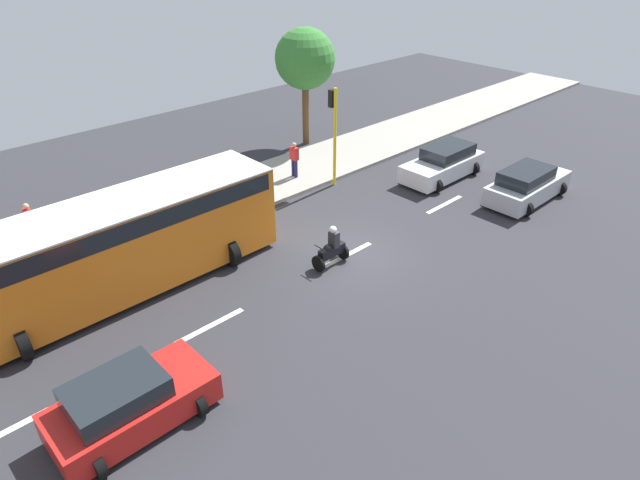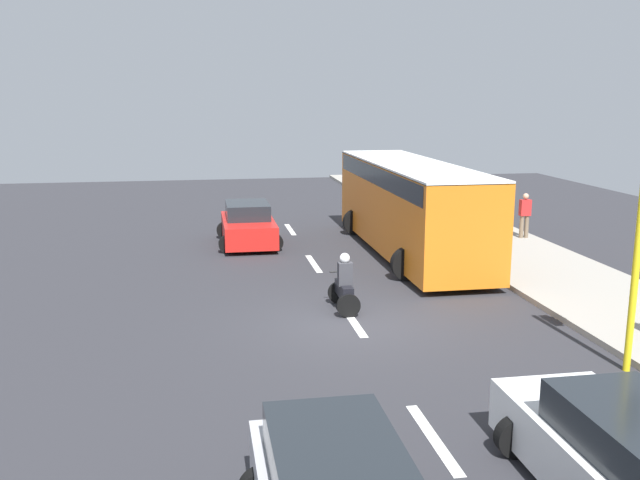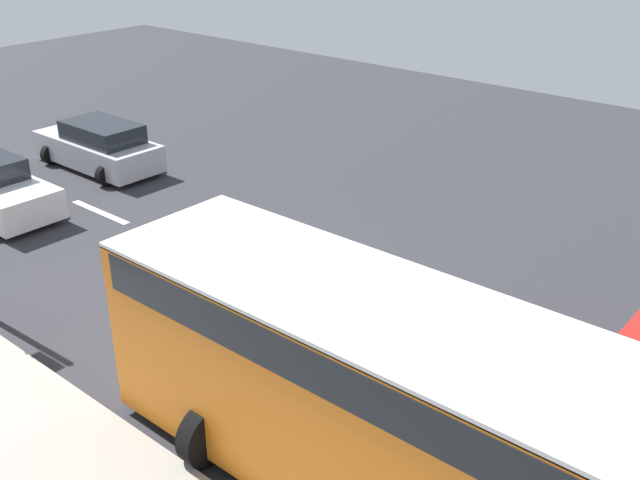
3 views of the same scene
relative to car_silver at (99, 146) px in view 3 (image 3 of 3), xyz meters
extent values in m
cube|color=#2D2D33|center=(2.12, 8.96, -0.76)|extent=(40.00, 60.00, 0.10)
cube|color=white|center=(2.12, 2.96, -0.71)|extent=(0.20, 2.40, 0.01)
cube|color=white|center=(2.12, 8.96, -0.71)|extent=(0.20, 2.40, 0.01)
cube|color=white|center=(2.12, 14.96, -0.71)|extent=(0.20, 2.40, 0.01)
cylinder|color=black|center=(3.17, 2.20, -0.39)|extent=(0.64, 0.22, 0.64)
cube|color=#B7B7BC|center=(0.00, -0.08, -0.15)|extent=(1.78, 4.46, 0.80)
cube|color=#1E2328|center=(0.00, 0.27, 0.53)|extent=(1.49, 2.50, 0.56)
cylinder|color=black|center=(0.78, -1.56, -0.39)|extent=(0.64, 0.22, 0.64)
cylinder|color=black|center=(-0.78, -1.56, -0.39)|extent=(0.64, 0.22, 0.64)
cylinder|color=black|center=(0.78, 1.39, -0.39)|extent=(0.64, 0.22, 0.64)
cylinder|color=black|center=(-0.78, 1.39, -0.39)|extent=(0.64, 0.22, 0.64)
cube|color=orange|center=(5.65, 15.98, 0.94)|extent=(2.50, 11.00, 2.90)
cube|color=black|center=(5.65, 15.98, 2.04)|extent=(2.52, 10.56, 0.60)
cube|color=white|center=(5.65, 15.98, 2.41)|extent=(2.50, 11.00, 0.08)
cylinder|color=black|center=(4.55, 12.46, -0.21)|extent=(1.00, 0.30, 1.00)
cylinder|color=black|center=(6.75, 12.46, -0.21)|extent=(1.00, 0.30, 1.00)
cylinder|color=black|center=(2.08, 10.49, -0.41)|extent=(0.60, 0.10, 0.60)
cylinder|color=black|center=(2.08, 9.29, -0.41)|extent=(0.60, 0.10, 0.60)
cube|color=black|center=(2.08, 9.84, -0.16)|extent=(0.28, 1.10, 0.36)
sphere|color=black|center=(2.08, 10.04, 0.02)|extent=(0.32, 0.32, 0.32)
cylinder|color=black|center=(2.08, 10.39, 0.19)|extent=(0.55, 0.04, 0.04)
cube|color=#333338|center=(2.08, 9.74, 0.29)|extent=(0.36, 0.24, 0.60)
sphere|color=silver|center=(2.08, 9.79, 0.69)|extent=(0.26, 0.26, 0.26)
camera|label=1|loc=(-9.69, 21.46, 10.01)|focal=30.82mm
camera|label=2|loc=(-1.43, -6.89, 4.72)|focal=38.98mm
camera|label=3|loc=(12.43, 19.51, 7.25)|focal=41.72mm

